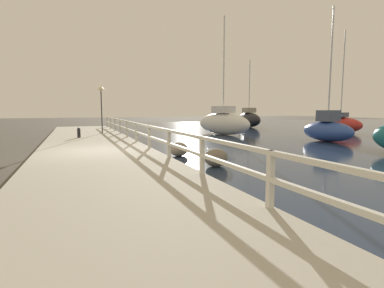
# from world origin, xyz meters

# --- Properties ---
(ground_plane) EXTENTS (120.00, 120.00, 0.00)m
(ground_plane) POSITION_xyz_m (0.00, 0.00, 0.00)
(ground_plane) COLOR #4C473D
(dock_walkway) EXTENTS (4.36, 36.00, 0.22)m
(dock_walkway) POSITION_xyz_m (0.00, 0.00, 0.11)
(dock_walkway) COLOR #B2AD9E
(dock_walkway) RESTS_ON ground
(railing) EXTENTS (0.10, 32.50, 0.93)m
(railing) POSITION_xyz_m (2.08, -0.00, 0.85)
(railing) COLOR silver
(railing) RESTS_ON dock_walkway
(boulder_upstream) EXTENTS (0.72, 0.65, 0.54)m
(boulder_upstream) POSITION_xyz_m (2.94, -1.21, 0.27)
(boulder_upstream) COLOR gray
(boulder_upstream) RESTS_ON ground
(boulder_mid_strip) EXTENTS (0.76, 0.68, 0.57)m
(boulder_mid_strip) POSITION_xyz_m (3.34, -3.60, 0.28)
(boulder_mid_strip) COLOR slate
(boulder_mid_strip) RESTS_ON ground
(mooring_bollard) EXTENTS (0.18, 0.18, 0.57)m
(mooring_bollard) POSITION_xyz_m (-0.52, 5.93, 0.51)
(mooring_bollard) COLOR black
(mooring_bollard) RESTS_ON dock_walkway
(dock_lamp) EXTENTS (0.29, 0.29, 3.08)m
(dock_lamp) POSITION_xyz_m (1.00, 8.82, 2.61)
(dock_lamp) COLOR #2D2D33
(dock_lamp) RESTS_ON dock_walkway
(sailboat_blue) EXTENTS (1.63, 3.30, 7.32)m
(sailboat_blue) POSITION_xyz_m (12.48, 0.82, 0.68)
(sailboat_blue) COLOR #2D4C9E
(sailboat_blue) RESTS_ON water_surface
(sailboat_red) EXTENTS (2.69, 3.52, 7.61)m
(sailboat_red) POSITION_xyz_m (18.21, 5.14, 0.68)
(sailboat_red) COLOR red
(sailboat_red) RESTS_ON water_surface
(sailboat_black) EXTENTS (2.98, 6.16, 6.82)m
(sailboat_black) POSITION_xyz_m (16.23, 14.87, 0.82)
(sailboat_black) COLOR black
(sailboat_black) RESTS_ON water_surface
(sailboat_white) EXTENTS (2.62, 5.21, 8.18)m
(sailboat_white) POSITION_xyz_m (9.17, 7.08, 0.86)
(sailboat_white) COLOR white
(sailboat_white) RESTS_ON water_surface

